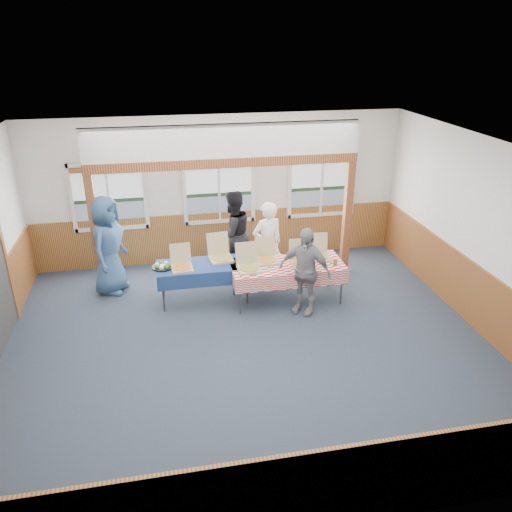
{
  "coord_description": "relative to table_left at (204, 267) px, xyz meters",
  "views": [
    {
      "loc": [
        -1.19,
        -6.85,
        4.73
      ],
      "look_at": [
        0.33,
        1.0,
        1.12
      ],
      "focal_mm": 35.0,
      "sensor_mm": 36.0,
      "label": 1
    }
  ],
  "objects": [
    {
      "name": "floor",
      "position": [
        0.55,
        -1.6,
        -0.7
      ],
      "size": [
        8.0,
        8.0,
        0.0
      ],
      "primitive_type": "plane",
      "color": "#252F3D",
      "rests_on": "ground"
    },
    {
      "name": "ceiling",
      "position": [
        0.55,
        -1.6,
        2.5
      ],
      "size": [
        8.0,
        8.0,
        0.0
      ],
      "primitive_type": "plane",
      "rotation": [
        3.14,
        0.0,
        0.0
      ],
      "color": "white",
      "rests_on": "wall_back"
    },
    {
      "name": "wall_back",
      "position": [
        0.55,
        1.9,
        0.9
      ],
      "size": [
        8.0,
        0.0,
        8.0
      ],
      "primitive_type": "plane",
      "rotation": [
        1.57,
        0.0,
        0.0
      ],
      "color": "silver",
      "rests_on": "floor"
    },
    {
      "name": "wall_front",
      "position": [
        0.55,
        -5.1,
        0.9
      ],
      "size": [
        8.0,
        0.0,
        8.0
      ],
      "primitive_type": "plane",
      "rotation": [
        -1.57,
        0.0,
        0.0
      ],
      "color": "silver",
      "rests_on": "floor"
    },
    {
      "name": "wall_right",
      "position": [
        4.55,
        -1.6,
        0.9
      ],
      "size": [
        0.0,
        8.0,
        8.0
      ],
      "primitive_type": "plane",
      "rotation": [
        1.57,
        0.0,
        -1.57
      ],
      "color": "silver",
      "rests_on": "floor"
    },
    {
      "name": "wainscot_back",
      "position": [
        0.55,
        1.88,
        -0.15
      ],
      "size": [
        7.98,
        0.05,
        1.1
      ],
      "primitive_type": "cube",
      "color": "brown",
      "rests_on": "floor"
    },
    {
      "name": "wainscot_front",
      "position": [
        0.55,
        -5.07,
        -0.15
      ],
      "size": [
        7.98,
        0.05,
        1.1
      ],
      "primitive_type": "cube",
      "color": "brown",
      "rests_on": "floor"
    },
    {
      "name": "wainscot_right",
      "position": [
        4.53,
        -1.6,
        -0.15
      ],
      "size": [
        0.05,
        6.98,
        1.1
      ],
      "primitive_type": "cube",
      "color": "brown",
      "rests_on": "floor"
    },
    {
      "name": "window_left",
      "position": [
        -1.75,
        1.86,
        0.98
      ],
      "size": [
        1.56,
        0.1,
        1.46
      ],
      "color": "silver",
      "rests_on": "wall_back"
    },
    {
      "name": "window_mid",
      "position": [
        0.55,
        1.86,
        0.98
      ],
      "size": [
        1.56,
        0.1,
        1.46
      ],
      "color": "silver",
      "rests_on": "wall_back"
    },
    {
      "name": "window_right",
      "position": [
        2.85,
        1.86,
        0.98
      ],
      "size": [
        1.56,
        0.1,
        1.46
      ],
      "color": "silver",
      "rests_on": "wall_back"
    },
    {
      "name": "post_left",
      "position": [
        -1.95,
        0.7,
        0.5
      ],
      "size": [
        0.15,
        0.15,
        2.4
      ],
      "primitive_type": "cube",
      "color": "#5A2614",
      "rests_on": "floor"
    },
    {
      "name": "post_right",
      "position": [
        3.05,
        0.7,
        0.5
      ],
      "size": [
        0.15,
        0.15,
        2.4
      ],
      "primitive_type": "cube",
      "color": "#5A2614",
      "rests_on": "floor"
    },
    {
      "name": "cross_beam",
      "position": [
        0.55,
        0.7,
        1.79
      ],
      "size": [
        5.15,
        0.18,
        0.18
      ],
      "primitive_type": "cube",
      "color": "#5A2614",
      "rests_on": "post_left"
    },
    {
      "name": "table_left",
      "position": [
        0.0,
        0.0,
        0.0
      ],
      "size": [
        1.89,
        1.36,
        0.76
      ],
      "rotation": [
        0.0,
        0.0,
        -0.35
      ],
      "color": "#313131",
      "rests_on": "floor"
    },
    {
      "name": "table_right",
      "position": [
        1.54,
        -0.28,
        0.01
      ],
      "size": [
        2.12,
        0.95,
        0.76
      ],
      "rotation": [
        0.0,
        0.0,
        0.01
      ],
      "color": "#313131",
      "rests_on": "floor"
    },
    {
      "name": "pizza_box_a",
      "position": [
        -0.4,
        -0.11,
        0.12
      ],
      "size": [
        0.4,
        0.48,
        0.41
      ],
      "rotation": [
        0.0,
        0.0,
        0.05
      ],
      "color": "#C2B481",
      "rests_on": "table_left"
    },
    {
      "name": "pizza_box_b",
      "position": [
        0.35,
        0.16,
        0.13
      ],
      "size": [
        0.47,
        0.55,
        0.46
      ],
      "rotation": [
        0.0,
        0.0,
        0.11
      ],
      "color": "#C2B481",
      "rests_on": "table_left"
    },
    {
      "name": "pizza_box_c",
      "position": [
        0.79,
        -0.38,
        0.13
      ],
      "size": [
        0.43,
        0.51,
        0.45
      ],
      "rotation": [
        0.0,
        0.0,
        0.03
      ],
      "color": "#C2B481",
      "rests_on": "table_right"
    },
    {
      "name": "pizza_box_d",
      "position": [
        1.2,
        -0.09,
        0.13
      ],
      "size": [
        0.39,
        0.47,
        0.42
      ],
      "rotation": [
        0.0,
        0.0,
        -0.01
      ],
      "color": "#C2B481",
      "rests_on": "table_right"
    },
    {
      "name": "pizza_box_e",
      "position": [
        1.8,
        -0.36,
        0.13
      ],
      "size": [
        0.4,
        0.49,
        0.43
      ],
      "rotation": [
        0.0,
        0.0,
        -0.02
      ],
      "color": "#C2B481",
      "rests_on": "table_right"
    },
    {
      "name": "pizza_box_f",
      "position": [
        2.2,
        -0.14,
        0.13
      ],
      "size": [
        0.45,
        0.52,
        0.43
      ],
      "rotation": [
        0.0,
        0.0,
        -0.12
      ],
      "color": "#C2B481",
      "rests_on": "table_right"
    },
    {
      "name": "veggie_tray",
      "position": [
        -0.75,
        0.0,
        0.09
      ],
      "size": [
        0.4,
        0.4,
        0.09
      ],
      "color": "black",
      "rests_on": "table_left"
    },
    {
      "name": "drink_glass",
      "position": [
        2.39,
        -0.53,
        0.14
      ],
      "size": [
        0.07,
        0.07,
        0.15
      ],
      "primitive_type": "cylinder",
      "color": "#904D18",
      "rests_on": "table_right"
    },
    {
      "name": "woman_white",
      "position": [
        1.31,
        0.43,
        0.18
      ],
      "size": [
        0.73,
        0.57,
        1.76
      ],
      "primitive_type": "imported",
      "rotation": [
        0.0,
        0.0,
        3.4
      ],
      "color": "white",
      "rests_on": "floor"
    },
    {
      "name": "woman_black",
      "position": [
        0.72,
        1.03,
        0.21
      ],
      "size": [
        1.1,
        1.02,
        1.82
      ],
      "primitive_type": "imported",
      "rotation": [
        0.0,
        0.0,
        3.62
      ],
      "color": "black",
      "rests_on": "floor"
    },
    {
      "name": "man_blue",
      "position": [
        -1.76,
        0.75,
        0.28
      ],
      "size": [
        0.93,
        1.12,
        1.96
      ],
      "primitive_type": "imported",
      "rotation": [
        0.0,
        0.0,
        1.2
      ],
      "color": "#335681",
      "rests_on": "floor"
    },
    {
      "name": "person_grey",
      "position": [
        1.74,
        -0.76,
        0.13
      ],
      "size": [
        1.02,
        0.9,
        1.65
      ],
      "primitive_type": "imported",
      "rotation": [
        0.0,
        0.0,
        -0.63
      ],
      "color": "gray",
      "rests_on": "floor"
    }
  ]
}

